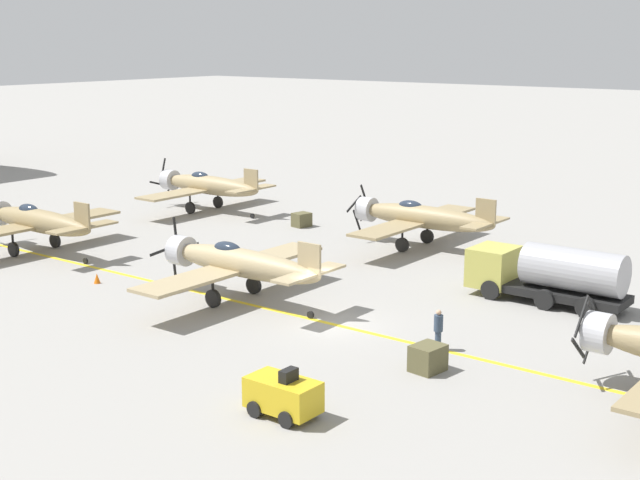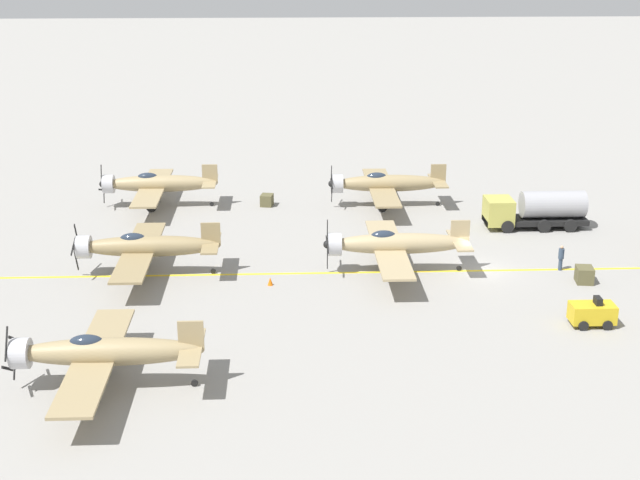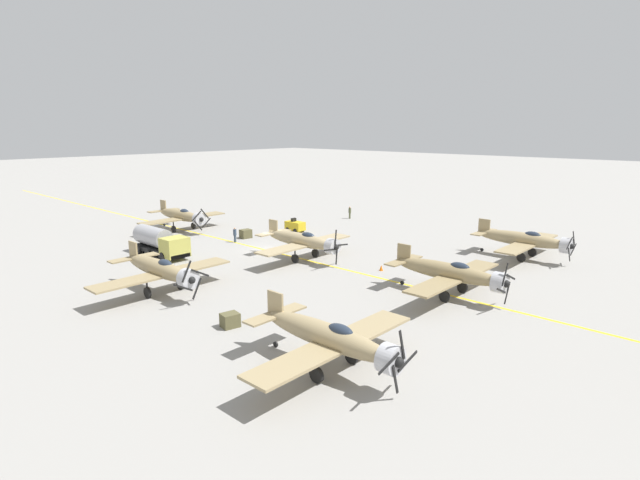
% 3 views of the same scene
% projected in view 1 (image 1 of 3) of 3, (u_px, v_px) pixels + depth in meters
% --- Properties ---
extents(ground_plane, '(400.00, 400.00, 0.00)m').
position_uv_depth(ground_plane, '(329.00, 323.00, 41.35)').
color(ground_plane, gray).
extents(taxiway_stripe, '(0.30, 160.00, 0.01)m').
position_uv_depth(taxiway_stripe, '(329.00, 323.00, 41.35)').
color(taxiway_stripe, yellow).
rests_on(taxiway_stripe, ground).
extents(airplane_mid_center, '(12.00, 9.98, 3.80)m').
position_uv_depth(airplane_mid_center, '(238.00, 263.00, 44.35)').
color(airplane_mid_center, tan).
rests_on(airplane_mid_center, ground).
extents(airplane_mid_right, '(12.00, 9.98, 3.65)m').
position_uv_depth(airplane_mid_right, '(420.00, 217.00, 55.70)').
color(airplane_mid_right, '#99855C').
rests_on(airplane_mid_right, ground).
extents(airplane_far_right, '(12.00, 9.98, 3.75)m').
position_uv_depth(airplane_far_right, '(207.00, 185.00, 67.72)').
color(airplane_far_right, '#9E8A61').
rests_on(airplane_far_right, ground).
extents(airplane_far_center, '(12.00, 9.98, 3.69)m').
position_uv_depth(airplane_far_center, '(36.00, 221.00, 54.50)').
color(airplane_far_center, '#937E56').
rests_on(airplane_far_center, ground).
extents(fuel_tanker, '(2.68, 8.00, 2.98)m').
position_uv_depth(fuel_tanker, '(547.00, 273.00, 44.30)').
color(fuel_tanker, black).
rests_on(fuel_tanker, ground).
extents(tow_tractor, '(1.57, 2.60, 1.79)m').
position_uv_depth(tow_tractor, '(283.00, 395.00, 31.05)').
color(tow_tractor, gold).
rests_on(tow_tractor, ground).
extents(ground_crew_walking, '(0.39, 0.39, 1.79)m').
position_uv_depth(ground_crew_walking, '(438.00, 328.00, 37.59)').
color(ground_crew_walking, '#334256').
rests_on(ground_crew_walking, ground).
extents(supply_crate_by_tanker, '(1.34, 1.19, 0.98)m').
position_uv_depth(supply_crate_by_tanker, '(302.00, 220.00, 62.50)').
color(supply_crate_by_tanker, brown).
rests_on(supply_crate_by_tanker, ground).
extents(supply_crate_mid_lane, '(1.42, 1.23, 1.08)m').
position_uv_depth(supply_crate_mid_lane, '(428.00, 358.00, 35.33)').
color(supply_crate_mid_lane, brown).
rests_on(supply_crate_mid_lane, ground).
extents(traffic_cone, '(0.36, 0.36, 0.55)m').
position_uv_depth(traffic_cone, '(97.00, 278.00, 48.07)').
color(traffic_cone, orange).
rests_on(traffic_cone, ground).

